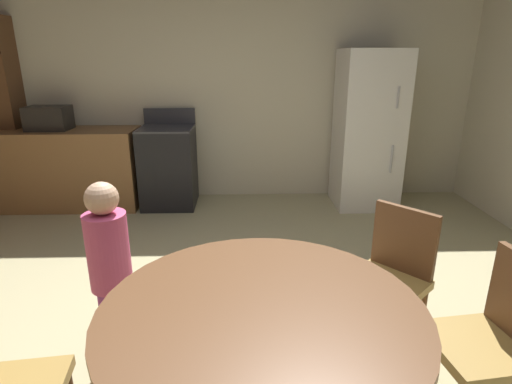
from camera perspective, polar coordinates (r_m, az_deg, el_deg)
The scene contains 11 objects.
ground_plane at distance 2.64m, azimuth -5.93°, elevation -21.35°, with size 14.00×14.00×0.00m, color tan.
wall_back at distance 5.05m, azimuth -4.14°, elevation 14.56°, with size 6.17×0.12×2.70m, color beige.
kitchen_counter at distance 5.23m, azimuth -25.42°, elevation 2.95°, with size 1.76×0.60×0.90m, color olive.
pantry_column at distance 5.58m, azimuth -31.86°, elevation 9.16°, with size 0.44×0.36×2.10m, color brown.
oven_range at distance 4.87m, azimuth -12.04°, elevation 3.52°, with size 0.60×0.60×1.10m.
refrigerator at distance 4.86m, azimuth 15.27°, elevation 8.24°, with size 0.68×0.68×1.76m.
microwave at distance 5.15m, azimuth -26.87°, elevation 9.15°, with size 0.44×0.32×0.26m, color black.
dining_table at distance 1.74m, azimuth 0.85°, elevation -19.92°, with size 1.28×1.28×0.76m.
chair_northeast at distance 2.53m, azimuth 18.28°, elevation -10.59°, with size 0.56×0.56×0.87m.
chair_east at distance 2.20m, azimuth 30.16°, elevation -16.96°, with size 0.45×0.45×0.87m.
person_child at distance 2.37m, azimuth -19.50°, elevation -10.61°, with size 0.31×0.31×1.09m.
Camera 1 is at (0.19, -2.03, 1.69)m, focal length 28.77 mm.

